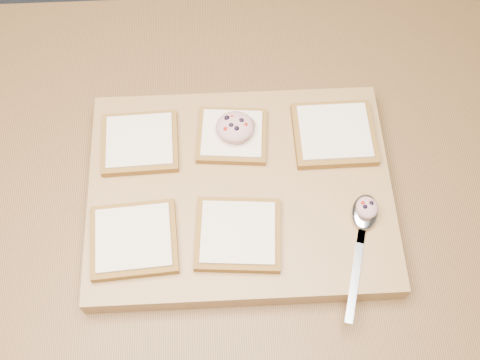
% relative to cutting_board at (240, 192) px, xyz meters
% --- Properties ---
extents(ground, '(4.00, 4.00, 0.00)m').
position_rel_cutting_board_xyz_m(ground, '(-0.03, 0.03, -0.92)').
color(ground, '#515459').
rests_on(ground, ground).
extents(island_counter, '(2.00, 0.80, 0.90)m').
position_rel_cutting_board_xyz_m(island_counter, '(-0.03, 0.03, -0.47)').
color(island_counter, slate).
rests_on(island_counter, ground).
extents(cutting_board, '(0.47, 0.36, 0.04)m').
position_rel_cutting_board_xyz_m(cutting_board, '(0.00, 0.00, 0.00)').
color(cutting_board, '#A58246').
rests_on(cutting_board, island_counter).
extents(bread_far_left, '(0.12, 0.11, 0.02)m').
position_rel_cutting_board_xyz_m(bread_far_left, '(-0.16, 0.08, 0.03)').
color(bread_far_left, brown).
rests_on(bread_far_left, cutting_board).
extents(bread_far_center, '(0.12, 0.11, 0.02)m').
position_rel_cutting_board_xyz_m(bread_far_center, '(-0.01, 0.09, 0.03)').
color(bread_far_center, brown).
rests_on(bread_far_center, cutting_board).
extents(bread_far_right, '(0.13, 0.12, 0.02)m').
position_rel_cutting_board_xyz_m(bread_far_right, '(0.16, 0.08, 0.03)').
color(bread_far_right, brown).
rests_on(bread_far_right, cutting_board).
extents(bread_near_left, '(0.13, 0.12, 0.02)m').
position_rel_cutting_board_xyz_m(bread_near_left, '(-0.16, -0.08, 0.03)').
color(bread_near_left, brown).
rests_on(bread_near_left, cutting_board).
extents(bread_near_center, '(0.13, 0.12, 0.02)m').
position_rel_cutting_board_xyz_m(bread_near_center, '(-0.01, -0.08, 0.03)').
color(bread_near_center, brown).
rests_on(bread_near_center, cutting_board).
extents(tuna_salad_dollop, '(0.06, 0.06, 0.03)m').
position_rel_cutting_board_xyz_m(tuna_salad_dollop, '(-0.00, 0.09, 0.05)').
color(tuna_salad_dollop, '#D8968A').
rests_on(tuna_salad_dollop, bread_far_center).
extents(spoon, '(0.08, 0.20, 0.01)m').
position_rel_cutting_board_xyz_m(spoon, '(0.18, -0.07, 0.02)').
color(spoon, silver).
rests_on(spoon, cutting_board).
extents(spoon_salad, '(0.03, 0.04, 0.02)m').
position_rel_cutting_board_xyz_m(spoon_salad, '(0.19, -0.06, 0.04)').
color(spoon_salad, '#D8968A').
rests_on(spoon_salad, spoon).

